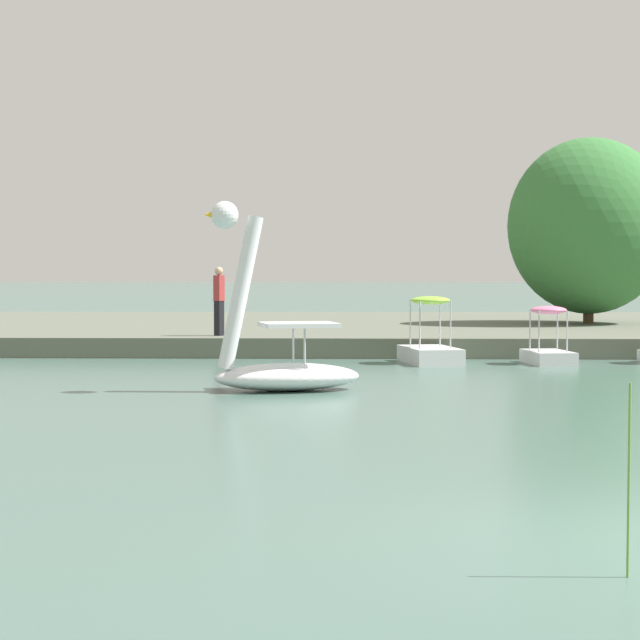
# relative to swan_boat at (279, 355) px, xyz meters

# --- Properties ---
(shore_bank_far) EXTENTS (143.02, 20.44, 0.52)m
(shore_bank_far) POSITION_rel_swan_boat_xyz_m (3.81, 18.33, -0.40)
(shore_bank_far) COLOR #5B6051
(shore_bank_far) RESTS_ON ground_plane
(swan_boat) EXTENTS (3.02, 1.99, 3.49)m
(swan_boat) POSITION_rel_swan_boat_xyz_m (0.00, 0.00, 0.00)
(swan_boat) COLOR white
(swan_boat) RESTS_ON ground_plane
(pedal_boat_lime) EXTENTS (1.54, 2.41, 1.62)m
(pedal_boat_lime) POSITION_rel_swan_boat_xyz_m (3.20, 6.70, -0.22)
(pedal_boat_lime) COLOR white
(pedal_boat_lime) RESTS_ON ground_plane
(pedal_boat_pink) EXTENTS (1.16, 1.88, 1.39)m
(pedal_boat_pink) POSITION_rel_swan_boat_xyz_m (6.03, 6.61, -0.22)
(pedal_boat_pink) COLOR white
(pedal_boat_pink) RESTS_ON ground_plane
(tree_willow_overhanging) EXTENTS (7.17, 7.31, 6.10)m
(tree_willow_overhanging) POSITION_rel_swan_boat_xyz_m (9.06, 17.26, 3.07)
(tree_willow_overhanging) COLOR #4C3823
(tree_willow_overhanging) RESTS_ON shore_bank_far
(person_on_path) EXTENTS (0.30, 0.30, 1.83)m
(person_on_path) POSITION_rel_swan_boat_xyz_m (-2.23, 9.36, 0.83)
(person_on_path) COLOR black
(person_on_path) RESTS_ON shore_bank_far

